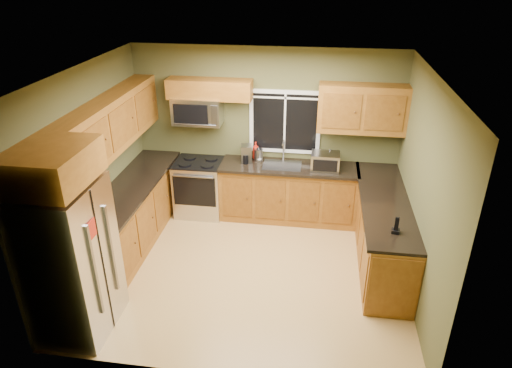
% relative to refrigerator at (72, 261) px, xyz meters
% --- Properties ---
extents(floor, '(4.20, 4.20, 0.00)m').
position_rel_refrigerator_xyz_m(floor, '(1.74, 1.30, -0.90)').
color(floor, tan).
rests_on(floor, ground).
extents(ceiling, '(4.20, 4.20, 0.00)m').
position_rel_refrigerator_xyz_m(ceiling, '(1.74, 1.30, 1.80)').
color(ceiling, white).
rests_on(ceiling, back_wall).
extents(back_wall, '(4.20, 0.00, 4.20)m').
position_rel_refrigerator_xyz_m(back_wall, '(1.74, 3.10, 0.45)').
color(back_wall, '#4E502C').
rests_on(back_wall, ground).
extents(front_wall, '(4.20, 0.00, 4.20)m').
position_rel_refrigerator_xyz_m(front_wall, '(1.74, -0.50, 0.45)').
color(front_wall, '#4E502C').
rests_on(front_wall, ground).
extents(left_wall, '(0.00, 3.60, 3.60)m').
position_rel_refrigerator_xyz_m(left_wall, '(-0.36, 1.30, 0.45)').
color(left_wall, '#4E502C').
rests_on(left_wall, ground).
extents(right_wall, '(0.00, 3.60, 3.60)m').
position_rel_refrigerator_xyz_m(right_wall, '(3.84, 1.30, 0.45)').
color(right_wall, '#4E502C').
rests_on(right_wall, ground).
extents(window, '(1.12, 0.03, 1.02)m').
position_rel_refrigerator_xyz_m(window, '(2.04, 3.08, 0.65)').
color(window, white).
rests_on(window, back_wall).
extents(base_cabinets_left, '(0.60, 2.65, 0.90)m').
position_rel_refrigerator_xyz_m(base_cabinets_left, '(-0.06, 1.78, -0.45)').
color(base_cabinets_left, brown).
rests_on(base_cabinets_left, ground).
extents(countertop_left, '(0.65, 2.65, 0.04)m').
position_rel_refrigerator_xyz_m(countertop_left, '(-0.04, 1.78, 0.02)').
color(countertop_left, black).
rests_on(countertop_left, base_cabinets_left).
extents(base_cabinets_back, '(2.17, 0.60, 0.90)m').
position_rel_refrigerator_xyz_m(base_cabinets_back, '(2.15, 2.80, -0.45)').
color(base_cabinets_back, brown).
rests_on(base_cabinets_back, ground).
extents(countertop_back, '(2.17, 0.65, 0.04)m').
position_rel_refrigerator_xyz_m(countertop_back, '(2.15, 2.78, 0.02)').
color(countertop_back, black).
rests_on(countertop_back, base_cabinets_back).
extents(base_cabinets_peninsula, '(0.60, 2.52, 0.90)m').
position_rel_refrigerator_xyz_m(base_cabinets_peninsula, '(3.54, 1.84, -0.45)').
color(base_cabinets_peninsula, brown).
rests_on(base_cabinets_peninsula, ground).
extents(countertop_peninsula, '(0.65, 2.50, 0.04)m').
position_rel_refrigerator_xyz_m(countertop_peninsula, '(3.51, 1.85, 0.02)').
color(countertop_peninsula, black).
rests_on(countertop_peninsula, base_cabinets_peninsula).
extents(upper_cabinets_left, '(0.33, 2.65, 0.72)m').
position_rel_refrigerator_xyz_m(upper_cabinets_left, '(-0.20, 1.78, 0.96)').
color(upper_cabinets_left, brown).
rests_on(upper_cabinets_left, left_wall).
extents(upper_cabinets_back_left, '(1.30, 0.33, 0.30)m').
position_rel_refrigerator_xyz_m(upper_cabinets_back_left, '(0.89, 2.94, 1.17)').
color(upper_cabinets_back_left, brown).
rests_on(upper_cabinets_back_left, back_wall).
extents(upper_cabinets_back_right, '(1.30, 0.33, 0.72)m').
position_rel_refrigerator_xyz_m(upper_cabinets_back_right, '(3.19, 2.94, 0.96)').
color(upper_cabinets_back_right, brown).
rests_on(upper_cabinets_back_right, back_wall).
extents(upper_cabinet_over_fridge, '(0.72, 0.90, 0.38)m').
position_rel_refrigerator_xyz_m(upper_cabinet_over_fridge, '(-0.00, 0.00, 1.13)').
color(upper_cabinet_over_fridge, brown).
rests_on(upper_cabinet_over_fridge, left_wall).
extents(refrigerator, '(0.74, 0.90, 1.80)m').
position_rel_refrigerator_xyz_m(refrigerator, '(0.00, 0.00, 0.00)').
color(refrigerator, '#B7B7BC').
rests_on(refrigerator, ground).
extents(range, '(0.76, 0.69, 0.94)m').
position_rel_refrigerator_xyz_m(range, '(0.69, 2.77, -0.43)').
color(range, '#B7B7BC').
rests_on(range, ground).
extents(microwave, '(0.76, 0.41, 0.42)m').
position_rel_refrigerator_xyz_m(microwave, '(0.69, 2.91, 0.83)').
color(microwave, '#B7B7BC').
rests_on(microwave, back_wall).
extents(sink, '(0.60, 0.42, 0.36)m').
position_rel_refrigerator_xyz_m(sink, '(2.04, 2.79, 0.05)').
color(sink, slate).
rests_on(sink, countertop_back).
extents(toaster_oven, '(0.43, 0.34, 0.27)m').
position_rel_refrigerator_xyz_m(toaster_oven, '(2.70, 2.72, 0.17)').
color(toaster_oven, '#B7B7BC').
rests_on(toaster_oven, countertop_back).
extents(coffee_maker, '(0.20, 0.25, 0.28)m').
position_rel_refrigerator_xyz_m(coffee_maker, '(1.46, 2.84, 0.17)').
color(coffee_maker, slate).
rests_on(coffee_maker, countertop_back).
extents(kettle, '(0.18, 0.18, 0.25)m').
position_rel_refrigerator_xyz_m(kettle, '(1.65, 2.91, 0.15)').
color(kettle, '#B7B7BC').
rests_on(kettle, countertop_back).
extents(paper_towel_roll, '(0.14, 0.14, 0.29)m').
position_rel_refrigerator_xyz_m(paper_towel_roll, '(2.76, 2.82, 0.17)').
color(paper_towel_roll, white).
rests_on(paper_towel_roll, countertop_back).
extents(soap_bottle_a, '(0.11, 0.11, 0.28)m').
position_rel_refrigerator_xyz_m(soap_bottle_a, '(1.59, 3.00, 0.18)').
color(soap_bottle_a, red).
rests_on(soap_bottle_a, countertop_back).
extents(soap_bottle_c, '(0.16, 0.16, 0.16)m').
position_rel_refrigerator_xyz_m(soap_bottle_c, '(1.65, 2.90, 0.12)').
color(soap_bottle_c, white).
rests_on(soap_bottle_c, countertop_back).
extents(cordless_phone, '(0.11, 0.11, 0.21)m').
position_rel_refrigerator_xyz_m(cordless_phone, '(3.55, 1.02, 0.10)').
color(cordless_phone, black).
rests_on(cordless_phone, countertop_peninsula).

